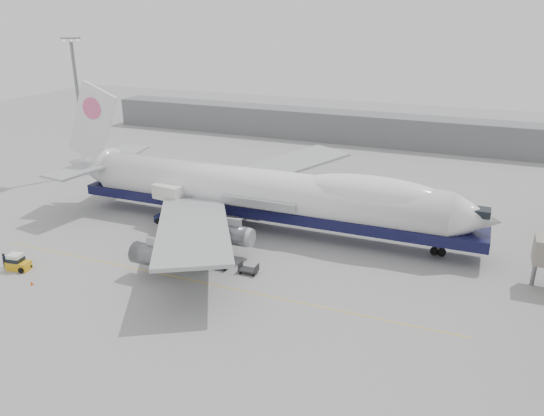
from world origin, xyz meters
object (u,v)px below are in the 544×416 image
at_px(catering_truck, 170,202).
at_px(ground_worker, 5,260).
at_px(airliner, 266,192).
at_px(baggage_tug, 17,263).

bearing_deg(catering_truck, ground_worker, -110.83).
distance_m(airliner, ground_worker, 34.93).
height_order(airliner, ground_worker, airliner).
bearing_deg(ground_worker, airliner, -45.53).
distance_m(airliner, baggage_tug, 33.48).
relative_size(airliner, catering_truck, 11.05).
relative_size(airliner, baggage_tug, 22.60).
distance_m(catering_truck, ground_worker, 23.33).
bearing_deg(baggage_tug, catering_truck, 56.16).
xyz_separation_m(airliner, catering_truck, (-13.93, -3.48, -2.19)).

